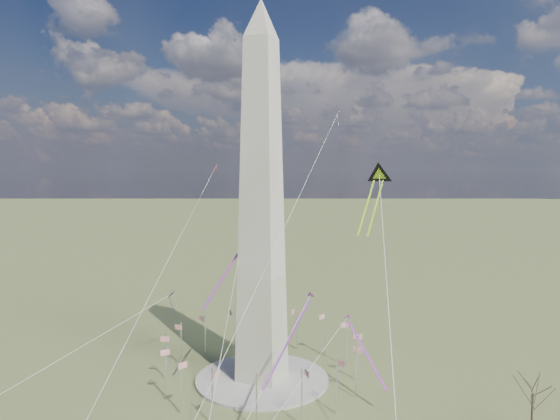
% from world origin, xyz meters
% --- Properties ---
extents(ground, '(2000.00, 2000.00, 0.00)m').
position_xyz_m(ground, '(0.00, 0.00, 0.00)').
color(ground, '#4F592C').
rests_on(ground, ground).
extents(plaza, '(36.00, 36.00, 0.80)m').
position_xyz_m(plaza, '(0.00, 0.00, 0.40)').
color(plaza, '#A7A099').
rests_on(plaza, ground).
extents(washington_monument, '(15.56, 15.56, 100.00)m').
position_xyz_m(washington_monument, '(0.00, 0.00, 47.95)').
color(washington_monument, beige).
rests_on(washington_monument, plaza).
extents(flagpole_ring, '(54.40, 54.40, 13.00)m').
position_xyz_m(flagpole_ring, '(-0.00, -0.00, 7.27)').
color(flagpole_ring, silver).
rests_on(flagpole_ring, ground).
extents(tree_near, '(8.35, 8.35, 14.62)m').
position_xyz_m(tree_near, '(65.18, -3.72, 10.42)').
color(tree_near, '#463C2A').
rests_on(tree_near, ground).
extents(kite_delta_black, '(7.52, 20.32, 16.98)m').
position_xyz_m(kite_delta_black, '(28.90, 8.92, 54.78)').
color(kite_delta_black, black).
rests_on(kite_delta_black, ground).
extents(kite_diamond_purple, '(1.55, 2.54, 8.09)m').
position_xyz_m(kite_diamond_purple, '(-33.15, 5.67, 18.33)').
color(kite_diamond_purple, '#441974').
rests_on(kite_diamond_purple, ground).
extents(kite_streamer_left, '(3.54, 21.89, 15.03)m').
position_xyz_m(kite_streamer_left, '(17.62, -20.35, 23.32)').
color(kite_streamer_left, red).
rests_on(kite_streamer_left, ground).
extents(kite_streamer_mid, '(1.84, 19.68, 13.52)m').
position_xyz_m(kite_streamer_mid, '(-6.40, -6.91, 31.52)').
color(kite_streamer_mid, red).
rests_on(kite_streamer_mid, ground).
extents(kite_streamer_right, '(14.50, 14.49, 13.27)m').
position_xyz_m(kite_streamer_right, '(26.29, 2.97, 13.21)').
color(kite_streamer_right, red).
rests_on(kite_streamer_right, ground).
extents(kite_small_red, '(1.39, 1.30, 3.88)m').
position_xyz_m(kite_small_red, '(-37.41, 40.76, 58.48)').
color(kite_small_red, red).
rests_on(kite_small_red, ground).
extents(kite_small_white, '(1.41, 1.94, 4.91)m').
position_xyz_m(kite_small_white, '(7.81, 42.88, 75.22)').
color(kite_small_white, white).
rests_on(kite_small_white, ground).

